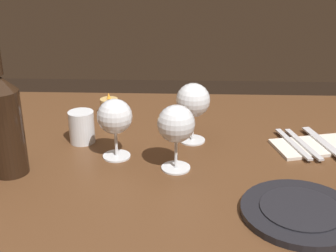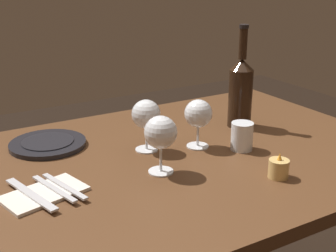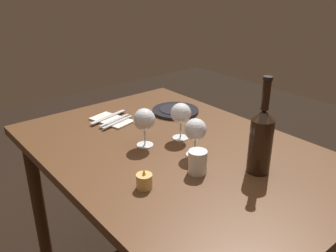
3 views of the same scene
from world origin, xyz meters
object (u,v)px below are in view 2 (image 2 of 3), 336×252
dinner_plate (48,144)px  wine_bottle (241,91)px  fork_outer (64,186)px  table_knife (31,194)px  wine_glass_right (198,115)px  wine_glass_left (146,115)px  votive_candle (279,169)px  water_tumbler (242,137)px  wine_glass_centre (161,134)px  folded_napkin (44,194)px  fork_inner (54,189)px

dinner_plate → wine_bottle: bearing=166.5°
fork_outer → table_knife: bearing=0.0°
fork_outer → wine_glass_right: bearing=-171.1°
wine_glass_left → votive_candle: size_ratio=2.27×
wine_bottle → dinner_plate: (0.60, -0.15, -0.11)m
wine_glass_left → water_tumbler: size_ratio=1.86×
wine_glass_left → wine_glass_centre: bearing=75.6°
wine_glass_left → table_knife: bearing=18.2°
water_tumbler → wine_glass_right: bearing=-39.5°
wine_glass_left → fork_outer: 0.33m
wine_bottle → folded_napkin: bearing=12.2°
wine_glass_centre → table_knife: bearing=-5.2°
wine_glass_right → folded_napkin: 0.49m
wine_glass_right → wine_bottle: (-0.22, -0.08, 0.02)m
wine_glass_left → fork_outer: bearing=22.8°
votive_candle → dinner_plate: (0.44, -0.51, -0.02)m
wine_glass_left → dinner_plate: (0.24, -0.18, -0.10)m
wine_bottle → folded_napkin: 0.73m
fork_inner → fork_outer: size_ratio=1.00×
wine_glass_right → fork_inner: wine_glass_right is taller
wine_glass_right → water_tumbler: bearing=140.5°
wine_glass_right → water_tumbler: wine_glass_right is taller
fork_outer → wine_bottle: bearing=-166.9°
dinner_plate → folded_napkin: (0.10, 0.30, -0.00)m
wine_glass_centre → fork_outer: wine_glass_centre is taller
wine_glass_left → dinner_plate: 0.31m
wine_glass_right → folded_napkin: bearing=8.0°
folded_napkin → table_knife: (0.03, 0.00, 0.01)m
wine_glass_centre → fork_inner: 0.29m
wine_bottle → fork_outer: (0.65, 0.15, -0.11)m
water_tumbler → wine_glass_left: bearing=-29.3°
wine_glass_right → folded_napkin: (0.48, 0.07, -0.10)m
water_tumbler → fork_outer: size_ratio=0.46×
wine_bottle → water_tumbler: wine_bottle is taller
wine_glass_left → wine_glass_right: bearing=159.2°
water_tumbler → fork_inner: size_ratio=0.46×
wine_glass_centre → folded_napkin: bearing=-5.8°
fork_inner → wine_glass_centre: bearing=173.7°
water_tumbler → folded_napkin: size_ratio=0.39×
votive_candle → dinner_plate: bearing=-48.9°
wine_bottle → dinner_plate: wine_bottle is taller
wine_glass_left → wine_glass_right: wine_glass_left is taller
wine_glass_right → dinner_plate: 0.45m
wine_glass_left → fork_inner: 0.35m
wine_bottle → wine_glass_centre: bearing=24.3°
wine_glass_centre → wine_bottle: size_ratio=0.46×
wine_glass_centre → table_knife: wine_glass_centre is taller
wine_glass_centre → wine_bottle: 0.44m
wine_glass_right → dinner_plate: wine_glass_right is taller
table_knife → wine_glass_left: bearing=-161.8°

